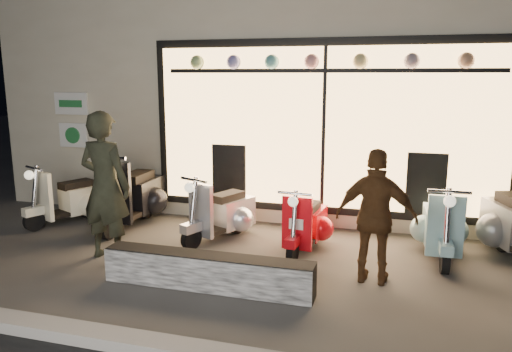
{
  "coord_description": "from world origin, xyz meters",
  "views": [
    {
      "loc": [
        1.9,
        -5.5,
        2.35
      ],
      "look_at": [
        0.13,
        0.6,
        1.05
      ],
      "focal_mm": 35.0,
      "sensor_mm": 36.0,
      "label": 1
    }
  ],
  "objects_px": {
    "woman": "(376,217)",
    "graffiti_barrier": "(208,272)",
    "scooter_silver": "(225,212)",
    "scooter_red": "(307,223)",
    "man": "(105,186)"
  },
  "relations": [
    {
      "from": "man",
      "to": "scooter_red",
      "type": "bearing_deg",
      "value": -150.8
    },
    {
      "from": "scooter_silver",
      "to": "scooter_red",
      "type": "height_order",
      "value": "scooter_silver"
    },
    {
      "from": "graffiti_barrier",
      "to": "scooter_silver",
      "type": "distance_m",
      "value": 1.8
    },
    {
      "from": "scooter_red",
      "to": "woman",
      "type": "relative_size",
      "value": 0.79
    },
    {
      "from": "graffiti_barrier",
      "to": "scooter_silver",
      "type": "height_order",
      "value": "scooter_silver"
    },
    {
      "from": "graffiti_barrier",
      "to": "scooter_silver",
      "type": "bearing_deg",
      "value": 103.32
    },
    {
      "from": "woman",
      "to": "graffiti_barrier",
      "type": "bearing_deg",
      "value": 25.69
    },
    {
      "from": "graffiti_barrier",
      "to": "man",
      "type": "height_order",
      "value": "man"
    },
    {
      "from": "man",
      "to": "woman",
      "type": "xyz_separation_m",
      "value": [
        3.36,
        0.16,
        -0.18
      ]
    },
    {
      "from": "scooter_silver",
      "to": "graffiti_barrier",
      "type": "bearing_deg",
      "value": -53.23
    },
    {
      "from": "graffiti_barrier",
      "to": "scooter_red",
      "type": "height_order",
      "value": "scooter_red"
    },
    {
      "from": "scooter_silver",
      "to": "man",
      "type": "distance_m",
      "value": 1.79
    },
    {
      "from": "scooter_silver",
      "to": "woman",
      "type": "bearing_deg",
      "value": -2.31
    },
    {
      "from": "man",
      "to": "woman",
      "type": "bearing_deg",
      "value": -172.52
    },
    {
      "from": "scooter_red",
      "to": "woman",
      "type": "bearing_deg",
      "value": -38.79
    }
  ]
}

